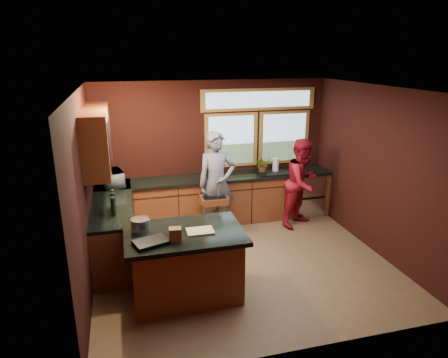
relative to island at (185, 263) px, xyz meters
name	(u,v)px	position (x,y,z in m)	size (l,w,h in m)	color
floor	(243,263)	(1.01, 0.62, -0.48)	(4.50, 4.50, 0.00)	brown
room_shell	(200,150)	(0.41, 0.94, 1.32)	(4.52, 4.02, 2.71)	black
back_counter	(227,198)	(1.21, 2.31, -0.01)	(4.50, 0.64, 0.93)	brown
left_counter	(114,227)	(-0.94, 1.47, -0.01)	(0.64, 2.30, 0.93)	brown
island	(185,263)	(0.00, 0.00, 0.00)	(1.55, 1.05, 0.95)	brown
person_grey	(217,184)	(0.89, 1.87, 0.46)	(0.69, 0.45, 1.88)	slate
person_red	(302,183)	(2.53, 1.80, 0.36)	(0.82, 0.64, 1.69)	maroon
microwave	(113,179)	(-0.91, 2.22, 0.59)	(0.50, 0.34, 0.28)	#999999
potted_plant	(263,164)	(1.94, 2.37, 0.62)	(0.30, 0.26, 0.33)	#999999
paper_towel	(276,165)	(2.19, 2.32, 0.59)	(0.12, 0.12, 0.28)	silver
cutting_board	(200,231)	(0.20, -0.05, 0.48)	(0.35, 0.25, 0.02)	tan
stock_pot	(140,225)	(-0.55, 0.15, 0.56)	(0.24, 0.24, 0.18)	#ACADB1
paper_bag	(175,235)	(-0.15, -0.25, 0.56)	(0.15, 0.12, 0.18)	brown
black_tray	(151,242)	(-0.45, -0.25, 0.49)	(0.40, 0.28, 0.05)	black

